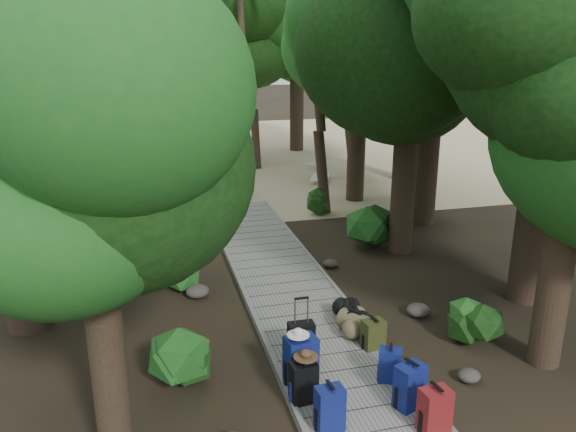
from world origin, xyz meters
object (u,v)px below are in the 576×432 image
object	(u,v)px
backpack_left_a	(330,406)
kayak	(138,182)
backpack_left_c	(301,358)
backpack_right_b	(410,384)
backpack_right_d	(373,333)
lone_suitcase_on_sand	(241,187)
suitcase_on_boardwalk	(301,341)
backpack_right_a	(435,409)
duffel_right_black	(351,314)
sun_lounger	(320,174)
backpack_left_b	(304,380)
backpack_right_c	(390,363)
duffel_right_khaki	(354,322)

from	to	relation	value
backpack_left_a	kayak	world-z (taller)	backpack_left_a
backpack_left_c	backpack_right_b	size ratio (longest dim) A/B	1.18
backpack_right_d	backpack_left_a	bearing A→B (deg)	-136.80
backpack_right_b	lone_suitcase_on_sand	size ratio (longest dim) A/B	1.02
backpack_left_a	suitcase_on_boardwalk	xyz separation A→B (m)	(0.11, 1.76, -0.02)
backpack_right_a	suitcase_on_boardwalk	xyz separation A→B (m)	(-1.22, 2.16, -0.02)
duffel_right_black	sun_lounger	distance (m)	11.41
backpack_right_a	backpack_right_b	size ratio (longest dim) A/B	0.97
backpack_left_b	backpack_left_c	size ratio (longest dim) A/B	0.80
backpack_left_b	duffel_right_black	size ratio (longest dim) A/B	1.12
backpack_right_b	backpack_right_d	world-z (taller)	backpack_right_b
backpack_right_b	kayak	distance (m)	15.14
backpack_left_c	kayak	xyz separation A→B (m)	(-2.34, 13.76, -0.38)
backpack_right_d	kayak	distance (m)	13.60
lone_suitcase_on_sand	kayak	distance (m)	4.26
backpack_left_a	backpack_right_a	xyz separation A→B (m)	(1.33, -0.40, 0.01)
backpack_left_a	suitcase_on_boardwalk	bearing A→B (deg)	82.09
duffel_right_black	suitcase_on_boardwalk	bearing A→B (deg)	-126.63
suitcase_on_boardwalk	kayak	distance (m)	13.34
backpack_right_a	lone_suitcase_on_sand	bearing A→B (deg)	85.49
backpack_left_a	backpack_right_c	distance (m)	1.51
suitcase_on_boardwalk	backpack_left_a	bearing A→B (deg)	-92.54
backpack_left_c	suitcase_on_boardwalk	xyz separation A→B (m)	(0.19, 0.66, -0.10)
backpack_left_a	duffel_right_khaki	distance (m)	2.74
duffel_right_black	lone_suitcase_on_sand	xyz separation A→B (m)	(-0.35, 9.61, 0.07)
backpack_left_a	backpack_left_c	distance (m)	1.11
sun_lounger	backpack_left_a	bearing A→B (deg)	-83.75
backpack_right_c	duffel_right_black	xyz separation A→B (m)	(0.09, 1.87, -0.10)
backpack_right_b	sun_lounger	world-z (taller)	backpack_right_b
backpack_left_c	backpack_left_b	bearing A→B (deg)	-109.37
suitcase_on_boardwalk	sun_lounger	distance (m)	12.68
backpack_left_a	backpack_left_c	size ratio (longest dim) A/B	0.80
backpack_left_c	suitcase_on_boardwalk	bearing A→B (deg)	64.91
backpack_right_b	duffel_right_black	distance (m)	2.54
backpack_right_c	duffel_right_khaki	xyz separation A→B (m)	(0.03, 1.57, -0.11)
backpack_left_c	duffel_right_khaki	world-z (taller)	backpack_left_c
backpack_right_b	suitcase_on_boardwalk	bearing A→B (deg)	106.08
backpack_right_a	backpack_right_b	xyz separation A→B (m)	(-0.07, 0.58, 0.01)
backpack_left_b	backpack_right_a	size ratio (longest dim) A/B	0.98
backpack_right_a	backpack_right_c	distance (m)	1.25
backpack_left_b	backpack_right_a	world-z (taller)	backpack_right_a
backpack_right_c	sun_lounger	distance (m)	13.24
backpack_right_a	backpack_left_a	bearing A→B (deg)	157.17
backpack_right_a	sun_lounger	distance (m)	14.44
lone_suitcase_on_sand	backpack_left_b	bearing A→B (deg)	-112.01
backpack_right_b	duffel_right_black	world-z (taller)	backpack_right_b
backpack_right_a	backpack_left_c	bearing A→B (deg)	127.15
backpack_left_b	lone_suitcase_on_sand	distance (m)	11.70
backpack_left_c	backpack_right_a	bearing A→B (deg)	-55.54
backpack_right_c	lone_suitcase_on_sand	distance (m)	11.48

